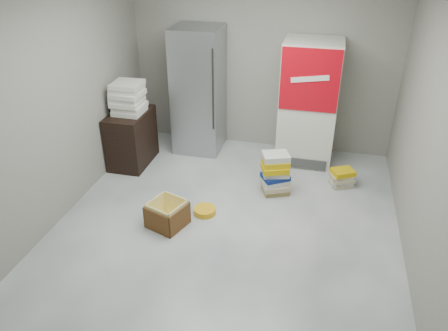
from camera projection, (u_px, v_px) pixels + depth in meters
ground at (223, 235)px, 5.07m from camera, size 5.00×5.00×0.00m
room_shell at (223, 86)px, 4.20m from camera, size 4.04×5.04×2.82m
steel_fridge at (199, 91)px, 6.60m from camera, size 0.70×0.72×1.90m
coke_cooler at (309, 103)px, 6.28m from camera, size 0.80×0.73×1.80m
wood_shelf at (132, 138)px, 6.42m from camera, size 0.50×0.80×0.80m
supply_box_stack at (128, 98)px, 6.12m from camera, size 0.44×0.45×0.45m
phonebook_stack_main at (275, 174)px, 5.74m from camera, size 0.43×0.41×0.57m
phonebook_stack_side at (342, 178)px, 5.97m from camera, size 0.37×0.34×0.24m
cardboard_box at (167, 216)px, 5.18m from camera, size 0.51×0.51×0.32m
bucket_lid at (205, 211)px, 5.43m from camera, size 0.33×0.33×0.07m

